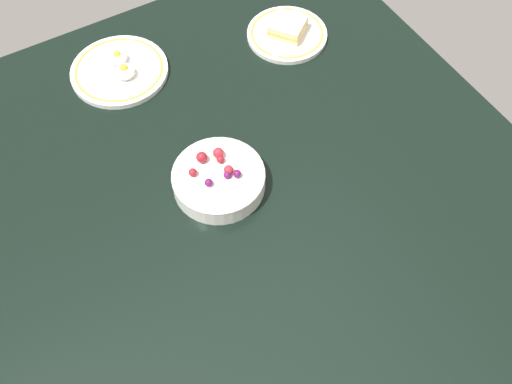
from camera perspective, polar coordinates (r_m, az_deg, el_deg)
name	(u,v)px	position (r cm, az deg, el deg)	size (l,w,h in cm)	color
dining_table	(256,203)	(115.62, 0.00, -1.09)	(120.56, 108.18, 4.00)	black
plate_eggs	(120,70)	(136.55, -12.66, 11.11)	(20.98, 20.98, 4.34)	white
bowl_berries	(219,179)	(113.82, -3.52, 1.25)	(17.55, 17.55, 5.81)	white
plate_sandwich	(287,32)	(141.60, 2.94, 14.72)	(18.11, 18.11, 4.27)	white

